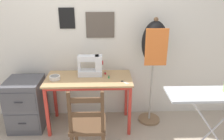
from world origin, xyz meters
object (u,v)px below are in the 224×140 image
filing_cabinet (27,104)px  ironing_board (218,98)px  sewing_machine (92,66)px  thread_spool_near_machine (105,73)px  thread_spool_mid_table (109,77)px  fabric_bowl (55,78)px  dress_form (154,48)px  scissors (124,82)px  wooden_chair (88,125)px

filing_cabinet → ironing_board: ironing_board is taller
sewing_machine → thread_spool_near_machine: sewing_machine is taller
thread_spool_near_machine → thread_spool_mid_table: (0.05, -0.13, -0.00)m
sewing_machine → fabric_bowl: size_ratio=2.42×
thread_spool_near_machine → dress_form: (0.65, -0.03, 0.36)m
filing_cabinet → scissors: bearing=-6.5°
wooden_chair → filing_cabinet: 1.10m
wooden_chair → dress_form: bearing=39.6°
thread_spool_mid_table → ironing_board: 1.34m
fabric_bowl → thread_spool_near_machine: (0.67, 0.15, -0.01)m
fabric_bowl → thread_spool_near_machine: fabric_bowl is taller
fabric_bowl → thread_spool_mid_table: bearing=1.1°
wooden_chair → dress_form: size_ratio=0.60×
sewing_machine → scissors: size_ratio=3.01×
fabric_bowl → scissors: size_ratio=1.24×
wooden_chair → dress_form: 1.31m
thread_spool_mid_table → dress_form: size_ratio=0.02×
scissors → filing_cabinet: size_ratio=0.16×
filing_cabinet → fabric_bowl: bearing=-4.7°
filing_cabinet → ironing_board: size_ratio=0.68×
fabric_bowl → ironing_board: 1.96m
ironing_board → fabric_bowl: bearing=157.8°
thread_spool_mid_table → ironing_board: size_ratio=0.04×
thread_spool_mid_table → wooden_chair: bearing=-112.5°
fabric_bowl → filing_cabinet: (-0.44, 0.04, -0.41)m
wooden_chair → ironing_board: (1.35, -0.15, 0.41)m
fabric_bowl → wooden_chair: 0.82m
dress_form → ironing_board: 1.03m
thread_spool_near_machine → wooden_chair: bearing=-105.4°
sewing_machine → wooden_chair: 0.84m
scissors → filing_cabinet: (-1.34, 0.15, -0.39)m
scissors → ironing_board: ironing_board is taller
wooden_chair → filing_cabinet: (-0.90, 0.63, -0.07)m
dress_form → sewing_machine: bearing=179.6°
scissors → thread_spool_near_machine: thread_spool_near_machine is taller
thread_spool_near_machine → wooden_chair: 0.83m
fabric_bowl → thread_spool_mid_table: fabric_bowl is taller
sewing_machine → scissors: sewing_machine is taller
scissors → ironing_board: bearing=-34.3°
fabric_bowl → sewing_machine: bearing=14.5°
fabric_bowl → dress_form: (1.32, 0.12, 0.35)m
thread_spool_near_machine → ironing_board: size_ratio=0.04×
scissors → ironing_board: (0.92, -0.62, 0.10)m
sewing_machine → thread_spool_mid_table: sewing_machine is taller
thread_spool_near_machine → filing_cabinet: 1.19m
scissors → wooden_chair: (-0.44, -0.48, -0.32)m
fabric_bowl → dress_form: bearing=5.1°
thread_spool_mid_table → wooden_chair: size_ratio=0.04×
sewing_machine → scissors: 0.50m
sewing_machine → thread_spool_mid_table: 0.28m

